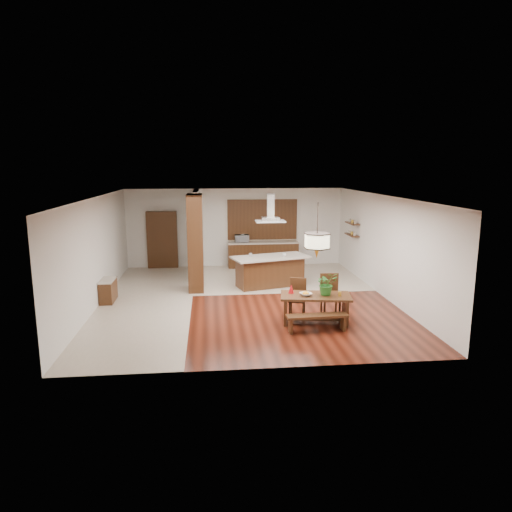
{
  "coord_description": "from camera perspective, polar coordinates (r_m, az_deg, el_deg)",
  "views": [
    {
      "loc": [
        -0.99,
        -12.38,
        3.71
      ],
      "look_at": [
        0.3,
        0.0,
        1.25
      ],
      "focal_mm": 32.0,
      "sensor_mm": 36.0,
      "label": 1
    }
  ],
  "objects": [
    {
      "name": "shelf_lower",
      "position": [
        15.92,
        11.9,
        2.6
      ],
      "size": [
        0.26,
        0.9,
        0.04
      ],
      "primitive_type": "cube",
      "color": "#311B0D",
      "rests_on": "room_shell"
    },
    {
      "name": "hallway_doorway",
      "position": [
        17.08,
        -11.63,
        1.99
      ],
      "size": [
        1.1,
        0.2,
        2.1
      ],
      "primitive_type": "cube",
      "color": "#311B0D",
      "rests_on": "ground"
    },
    {
      "name": "foliage_plant",
      "position": [
        10.98,
        8.82,
        -3.43
      ],
      "size": [
        0.56,
        0.51,
        0.55
      ],
      "primitive_type": "imported",
      "rotation": [
        0.0,
        0.0,
        0.18
      ],
      "color": "#256722",
      "rests_on": "dining_table"
    },
    {
      "name": "soffit_band",
      "position": [
        12.45,
        -1.38,
        7.38
      ],
      "size": [
        8.0,
        9.0,
        0.02
      ],
      "primitive_type": "cube",
      "color": "#371F0D",
      "rests_on": "room_shell"
    },
    {
      "name": "kitchen_island",
      "position": [
        14.25,
        1.76,
        -1.87
      ],
      "size": [
        2.53,
        1.63,
        0.97
      ],
      "rotation": [
        0.0,
        0.0,
        0.28
      ],
      "color": "#311B0D",
      "rests_on": "ground"
    },
    {
      "name": "room_shell",
      "position": [
        12.53,
        -1.37,
        3.62
      ],
      "size": [
        9.0,
        9.04,
        2.92
      ],
      "color": "#38120A",
      "rests_on": "ground"
    },
    {
      "name": "tile_hallway",
      "position": [
        13.04,
        -13.52,
        -5.64
      ],
      "size": [
        2.5,
        9.0,
        0.01
      ],
      "primitive_type": "cube",
      "color": "beige",
      "rests_on": "ground"
    },
    {
      "name": "microwave",
      "position": [
        16.82,
        -1.78,
        2.2
      ],
      "size": [
        0.52,
        0.38,
        0.27
      ],
      "primitive_type": "imported",
      "rotation": [
        0.0,
        0.0,
        0.08
      ],
      "color": "silver",
      "rests_on": "rear_counter"
    },
    {
      "name": "kitchen_window",
      "position": [
        17.07,
        0.78,
        4.59
      ],
      "size": [
        2.6,
        0.08,
        1.5
      ],
      "primitive_type": "cube",
      "color": "olive",
      "rests_on": "room_shell"
    },
    {
      "name": "napkin_cone",
      "position": [
        11.06,
        4.41,
        -4.12
      ],
      "size": [
        0.16,
        0.16,
        0.22
      ],
      "primitive_type": "cone",
      "rotation": [
        0.0,
        0.0,
        0.18
      ],
      "color": "#B10C10",
      "rests_on": "dining_table"
    },
    {
      "name": "range_hood",
      "position": [
        13.94,
        1.81,
        6.05
      ],
      "size": [
        0.9,
        0.55,
        0.87
      ],
      "primitive_type": null,
      "color": "silver",
      "rests_on": "room_shell"
    },
    {
      "name": "pendant_lantern",
      "position": [
        10.68,
        7.67,
        3.19
      ],
      "size": [
        0.64,
        0.64,
        1.31
      ],
      "primitive_type": null,
      "color": "beige",
      "rests_on": "room_shell"
    },
    {
      "name": "shelf_upper",
      "position": [
        15.87,
        11.96,
        4.02
      ],
      "size": [
        0.26,
        0.9,
        0.04
      ],
      "primitive_type": "cube",
      "color": "#311B0D",
      "rests_on": "room_shell"
    },
    {
      "name": "hallway_console",
      "position": [
        13.33,
        -18.0,
        -4.14
      ],
      "size": [
        0.37,
        0.88,
        0.63
      ],
      "primitive_type": "cube",
      "color": "#311B0D",
      "rests_on": "ground"
    },
    {
      "name": "dining_bench",
      "position": [
        10.58,
        7.63,
        -8.31
      ],
      "size": [
        1.42,
        0.37,
        0.4
      ],
      "primitive_type": null,
      "rotation": [
        0.0,
        0.0,
        0.04
      ],
      "color": "#311B0D",
      "rests_on": "ground"
    },
    {
      "name": "gold_ornament",
      "position": [
        10.99,
        10.42,
        -4.67
      ],
      "size": [
        0.1,
        0.1,
        0.11
      ],
      "primitive_type": "cylinder",
      "rotation": [
        0.0,
        0.0,
        0.43
      ],
      "color": "gold",
      "rests_on": "dining_table"
    },
    {
      "name": "partition_pier",
      "position": [
        13.77,
        -7.58,
        1.64
      ],
      "size": [
        0.45,
        1.0,
        2.9
      ],
      "primitive_type": "cube",
      "color": "#311B0D",
      "rests_on": "ground"
    },
    {
      "name": "dining_chair_right",
      "position": [
        11.57,
        9.32,
        -4.93
      ],
      "size": [
        0.48,
        0.48,
        1.06
      ],
      "primitive_type": null,
      "rotation": [
        0.0,
        0.0,
        -0.04
      ],
      "color": "#311B0D",
      "rests_on": "ground"
    },
    {
      "name": "rear_counter",
      "position": [
        17.01,
        0.87,
        0.22
      ],
      "size": [
        2.6,
        0.62,
        0.95
      ],
      "color": "#311B0D",
      "rests_on": "ground"
    },
    {
      "name": "dining_table",
      "position": [
        11.05,
        7.44,
        -5.76
      ],
      "size": [
        1.77,
        1.08,
        0.69
      ],
      "rotation": [
        0.0,
        0.0,
        -0.16
      ],
      "color": "#311B0D",
      "rests_on": "ground"
    },
    {
      "name": "dining_chair_left",
      "position": [
        11.53,
        5.19,
        -5.21
      ],
      "size": [
        0.52,
        0.52,
        0.93
      ],
      "primitive_type": null,
      "rotation": [
        0.0,
        0.0,
        -0.29
      ],
      "color": "#311B0D",
      "rests_on": "ground"
    },
    {
      "name": "partition_stub",
      "position": [
        15.85,
        -7.38,
        2.89
      ],
      "size": [
        0.18,
        2.4,
        2.9
      ],
      "primitive_type": "cube",
      "color": "silver",
      "rests_on": "ground"
    },
    {
      "name": "island_cup",
      "position": [
        14.11,
        3.54,
        0.14
      ],
      "size": [
        0.14,
        0.14,
        0.1
      ],
      "primitive_type": "imported",
      "rotation": [
        0.0,
        0.0,
        -0.18
      ],
      "color": "silver",
      "rests_on": "kitchen_island"
    },
    {
      "name": "fruit_bowl",
      "position": [
        10.91,
        6.25,
        -4.77
      ],
      "size": [
        0.35,
        0.35,
        0.07
      ],
      "primitive_type": "imported",
      "rotation": [
        0.0,
        0.0,
        0.31
      ],
      "color": "#BCB6A5",
      "rests_on": "dining_table"
    },
    {
      "name": "tile_kitchen",
      "position": [
        15.5,
        2.54,
        -2.66
      ],
      "size": [
        5.5,
        4.0,
        0.01
      ],
      "primitive_type": "cube",
      "color": "beige",
      "rests_on": "ground"
    }
  ]
}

